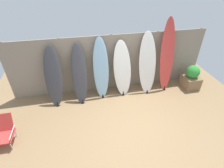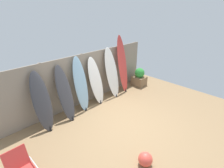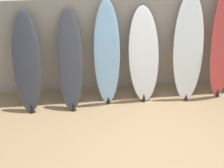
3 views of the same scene
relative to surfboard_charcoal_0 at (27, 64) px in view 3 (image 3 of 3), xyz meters
name	(u,v)px [view 3 (image 3 of 3)]	position (x,y,z in m)	size (l,w,h in m)	color
ground	(143,163)	(1.72, -1.61, -0.83)	(7.68, 7.68, 0.00)	#8E704C
fence_back	(125,45)	(1.72, 0.39, 0.07)	(6.08, 0.11, 1.80)	gray
surfboard_charcoal_0	(27,64)	(0.00, 0.00, 0.00)	(0.54, 0.67, 1.69)	#38383D
surfboard_charcoal_1	(70,63)	(0.72, -0.01, -0.01)	(0.48, 0.69, 1.68)	#38383D
surfboard_skyblue_2	(107,55)	(1.36, 0.05, 0.07)	(0.47, 0.47, 1.83)	#8CB7D6
surfboard_white_3	(144,56)	(2.01, 0.06, -0.01)	(0.62, 0.58, 1.68)	white
surfboard_white_4	(188,49)	(2.80, 0.05, 0.10)	(0.55, 0.58, 1.88)	white
surfboard_red_5	(224,38)	(3.42, 0.07, 0.28)	(0.46, 0.53, 2.25)	#D13D38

